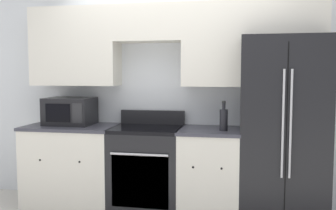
# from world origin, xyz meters

# --- Properties ---
(wall_back) EXTENTS (8.00, 0.39, 2.60)m
(wall_back) POSITION_xyz_m (0.01, 0.58, 1.51)
(wall_back) COLOR silver
(wall_back) RESTS_ON ground_plane
(lower_cabinets_left) EXTENTS (1.03, 0.64, 0.91)m
(lower_cabinets_left) POSITION_xyz_m (-1.12, 0.31, 0.46)
(lower_cabinets_left) COLOR silver
(lower_cabinets_left) RESTS_ON ground_plane
(lower_cabinets_right) EXTENTS (0.65, 0.64, 0.91)m
(lower_cabinets_right) POSITION_xyz_m (0.45, 0.31, 0.46)
(lower_cabinets_right) COLOR silver
(lower_cabinets_right) RESTS_ON ground_plane
(oven_range) EXTENTS (0.76, 0.65, 1.07)m
(oven_range) POSITION_xyz_m (-0.24, 0.31, 0.46)
(oven_range) COLOR black
(oven_range) RESTS_ON ground_plane
(refrigerator) EXTENTS (0.86, 0.71, 1.87)m
(refrigerator) POSITION_xyz_m (1.20, 0.34, 0.94)
(refrigerator) COLOR black
(refrigerator) RESTS_ON ground_plane
(microwave) EXTENTS (0.53, 0.42, 0.31)m
(microwave) POSITION_xyz_m (-1.16, 0.37, 1.07)
(microwave) COLOR black
(microwave) RESTS_ON lower_cabinets_left
(bottle) EXTENTS (0.08, 0.08, 0.31)m
(bottle) POSITION_xyz_m (0.60, 0.23, 1.03)
(bottle) COLOR black
(bottle) RESTS_ON lower_cabinets_right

